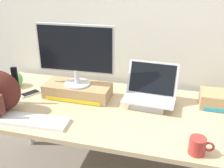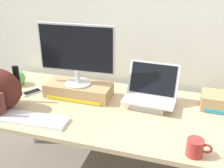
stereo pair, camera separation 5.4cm
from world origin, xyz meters
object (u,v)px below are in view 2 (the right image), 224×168
Objects in this scene: toner_box_yellow at (79,90)px; plush_toy at (18,78)px; external_keyboard at (34,119)px; open_laptop at (150,97)px; desktop_monitor at (76,53)px; coffee_mug at (195,148)px; cell_phone at (32,92)px.

plush_toy reaches higher than toner_box_yellow.
toner_box_yellow is at bearing 68.66° from external_keyboard.
open_laptop is at bearing 29.24° from external_keyboard.
desktop_monitor reaches higher than plush_toy.
desktop_monitor is at bearing -175.38° from open_laptop.
coffee_mug reaches higher than cell_phone.
desktop_monitor is at bearing 40.50° from cell_phone.
toner_box_yellow is at bearing -4.30° from plush_toy.
external_keyboard is at bearing -110.94° from desktop_monitor.
plush_toy is (-0.54, 0.04, 0.01)m from toner_box_yellow.
coffee_mug is (0.95, -0.04, 0.04)m from external_keyboard.
cell_phone is (-0.35, -0.06, -0.04)m from toner_box_yellow.
plush_toy is at bearing 175.70° from toner_box_yellow.
open_laptop is at bearing -1.27° from plush_toy.
cell_phone is at bearing -171.10° from toner_box_yellow.
external_keyboard is (-0.65, -0.41, -0.05)m from open_laptop.
coffee_mug is at bearing -30.50° from desktop_monitor.
desktop_monitor is 3.28× the size of cell_phone.
coffee_mug is at bearing -27.91° from toner_box_yellow.
coffee_mug is 0.77× the size of cell_phone.
toner_box_yellow is at bearing -175.51° from open_laptop.
open_laptop is at bearing 36.53° from cell_phone.
plush_toy is at bearing -176.04° from cell_phone.
external_keyboard is 0.59m from plush_toy.
toner_box_yellow is 0.52m from open_laptop.
coffee_mug is (0.82, -0.43, -0.28)m from desktop_monitor.
desktop_monitor is at bearing -86.37° from toner_box_yellow.
external_keyboard reaches higher than cell_phone.
toner_box_yellow is 0.93m from coffee_mug.
toner_box_yellow is 1.10× the size of external_keyboard.
external_keyboard is at bearing -145.02° from open_laptop.
toner_box_yellow is 3.72× the size of coffee_mug.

